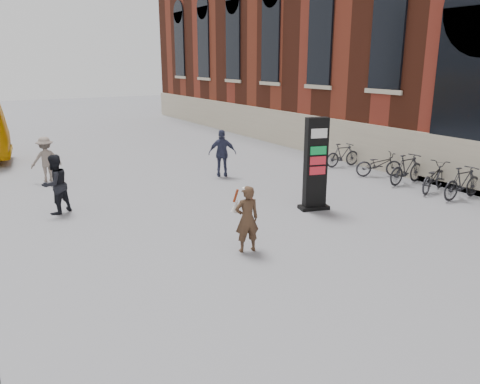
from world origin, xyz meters
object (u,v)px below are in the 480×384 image
bike_7 (343,155)px  bike_3 (463,183)px  info_pylon (315,164)px  pedestrian_a (55,184)px  bike_4 (434,177)px  bike_6 (379,164)px  woman (247,218)px  pedestrian_b (46,159)px  bike_5 (407,169)px  pedestrian_c (222,153)px

bike_7 → bike_3: bearing=-174.3°
info_pylon → pedestrian_a: (-6.73, 3.49, -0.50)m
bike_4 → bike_6: 2.48m
woman → pedestrian_b: size_ratio=0.96×
bike_4 → bike_7: 4.51m
pedestrian_a → bike_5: 11.88m
pedestrian_a → bike_6: 11.64m
pedestrian_a → bike_4: size_ratio=0.92×
bike_5 → bike_6: 1.34m
info_pylon → bike_3: 5.13m
pedestrian_c → bike_5: size_ratio=0.98×
pedestrian_b → bike_5: 13.18m
pedestrian_a → info_pylon: bearing=122.4°
bike_7 → pedestrian_a: bearing=98.5°
pedestrian_c → bike_3: (5.20, -6.63, -0.37)m
pedestrian_b → bike_7: 11.74m
info_pylon → bike_4: bearing=9.1°
bike_3 → bike_6: size_ratio=0.99×
woman → bike_3: size_ratio=0.89×
bike_3 → bike_7: bike_3 is taller
bike_3 → bike_5: size_ratio=0.97×
bike_4 → bike_6: (0.00, 2.48, -0.02)m
info_pylon → woman: (-3.42, -1.75, -0.56)m
info_pylon → pedestrian_c: info_pylon is taller
info_pylon → bike_7: size_ratio=1.67×
pedestrian_a → bike_4: 12.20m
woman → bike_7: (8.23, 5.80, -0.32)m
info_pylon → pedestrian_a: info_pylon is taller
pedestrian_c → pedestrian_b: bearing=3.2°
woman → pedestrian_b: 9.88m
pedestrian_a → pedestrian_b: pedestrian_a is taller
pedestrian_c → bike_7: size_ratio=1.09×
bike_4 → bike_6: bike_4 is taller
info_pylon → bike_5: size_ratio=1.50×
bike_4 → bike_7: bearing=-18.1°
bike_3 → bike_4: (0.00, 1.10, -0.04)m
pedestrian_a → bike_7: bearing=152.5°
bike_3 → pedestrian_a: bearing=66.8°
bike_5 → pedestrian_a: bearing=72.0°
bike_3 → bike_6: bearing=0.4°
pedestrian_b → pedestrian_c: 6.51m
woman → pedestrian_b: bearing=-62.0°
pedestrian_c → bike_6: 6.04m
pedestrian_a → bike_3: size_ratio=0.98×
info_pylon → pedestrian_a: bearing=167.3°
info_pylon → bike_6: 5.29m
bike_7 → bike_6: bearing=-174.3°
woman → pedestrian_c: (3.03, 6.81, 0.09)m
pedestrian_b → bike_6: pedestrian_b is taller
bike_4 → bike_7: (0.00, 4.51, 0.00)m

